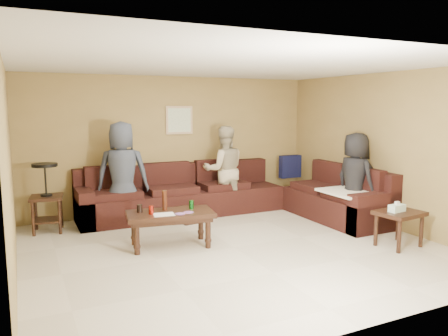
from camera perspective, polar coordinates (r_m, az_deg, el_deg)
name	(u,v)px	position (r m, az deg, el deg)	size (l,w,h in m)	color
room	(234,129)	(5.89, 1.36, 5.18)	(5.60, 5.50, 2.50)	beige
sectional_sofa	(237,199)	(7.78, 1.65, -4.04)	(4.65, 2.90, 0.97)	black
coffee_table	(170,217)	(6.18, -7.06, -6.40)	(1.27, 0.78, 0.78)	black
end_table_left	(46,196)	(7.35, -22.18, -3.45)	(0.54, 0.54, 1.08)	black
side_table_right	(399,216)	(6.61, 21.89, -5.88)	(0.67, 0.57, 0.65)	black
waste_bin	(188,215)	(7.41, -4.69, -6.11)	(0.24, 0.24, 0.29)	black
wall_art	(179,120)	(8.21, -5.87, 6.24)	(0.52, 0.04, 0.52)	tan
person_left	(123,174)	(7.36, -13.11, -0.71)	(0.84, 0.55, 1.72)	#333948
person_middle	(224,170)	(7.98, 0.01, -0.24)	(0.78, 0.61, 1.61)	tan
person_right	(355,179)	(7.49, 16.74, -1.42)	(0.75, 0.49, 1.54)	black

